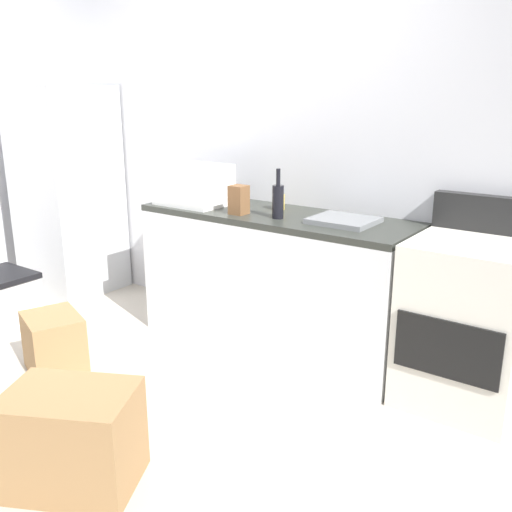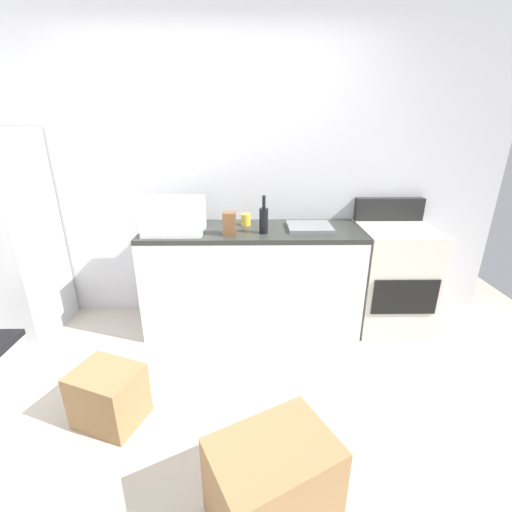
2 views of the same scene
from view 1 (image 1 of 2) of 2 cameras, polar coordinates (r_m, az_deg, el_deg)
name	(u,v)px [view 1 (image 1 of 2)]	position (r m, az deg, el deg)	size (l,w,h in m)	color
ground_plane	(104,407)	(3.25, -15.12, -14.55)	(6.00, 6.00, 0.00)	#B2A899
wall_back	(268,143)	(3.96, 1.27, 11.40)	(5.00, 0.10, 2.60)	silver
kitchen_counter	(275,281)	(3.68, 1.94, -2.52)	(1.80, 0.60, 0.90)	silver
refrigerator	(68,191)	(4.97, -18.51, 6.24)	(0.68, 0.66, 1.69)	silver
stove_oven	(466,321)	(3.21, 20.47, -6.17)	(0.60, 0.61, 1.10)	silver
microwave	(193,185)	(3.85, -6.35, 7.19)	(0.46, 0.34, 0.27)	white
sink_basin	(344,220)	(3.33, 8.86, 3.57)	(0.36, 0.32, 0.03)	slate
wine_bottle	(278,200)	(3.40, 2.24, 5.64)	(0.07, 0.07, 0.30)	black
coffee_mug	(278,202)	(3.67, 2.28, 5.49)	(0.08, 0.08, 0.10)	gold
knife_block	(239,200)	(3.52, -1.75, 5.70)	(0.10, 0.10, 0.18)	brown
cardboard_box_large	(72,439)	(2.64, -18.08, -17.15)	(0.54, 0.38, 0.44)	olive
cardboard_box_medium	(54,343)	(3.65, -19.73, -8.31)	(0.38, 0.30, 0.36)	olive
storage_bin	(4,297)	(4.52, -24.09, -3.84)	(0.46, 0.36, 0.38)	silver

